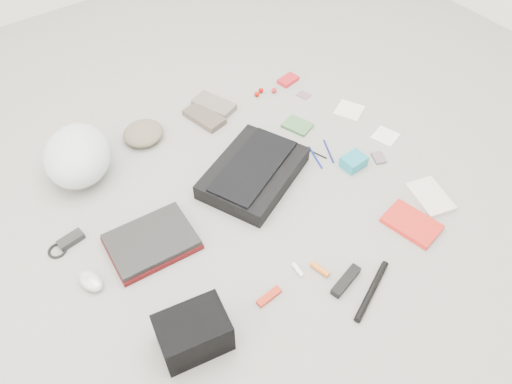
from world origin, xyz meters
TOP-DOWN VIEW (x-y plane):
  - ground_plane at (0.00, 0.00)m, footprint 4.00×4.00m
  - messenger_bag at (0.06, 0.10)m, footprint 0.54×0.48m
  - bag_flap at (0.06, 0.10)m, footprint 0.48×0.36m
  - laptop_sleeve at (-0.46, 0.05)m, footprint 0.35×0.27m
  - laptop at (-0.46, 0.05)m, footprint 0.34×0.26m
  - bike_helmet at (-0.52, 0.58)m, footprint 0.40×0.44m
  - beanie at (-0.20, 0.61)m, footprint 0.24×0.23m
  - mitten_left at (0.10, 0.56)m, footprint 0.14×0.22m
  - mitten_right at (0.19, 0.61)m, footprint 0.17×0.23m
  - power_brick at (-0.71, 0.25)m, footprint 0.11×0.06m
  - cable_coil at (-0.77, 0.24)m, footprint 0.10×0.10m
  - mouse at (-0.72, 0.03)m, footprint 0.09×0.12m
  - camera_bag at (-0.54, -0.39)m, footprint 0.25×0.20m
  - multitool at (-0.23, -0.40)m, footprint 0.10×0.04m
  - toiletry_tube_white at (-0.08, -0.37)m, footprint 0.02×0.06m
  - toiletry_tube_orange at (-0.01, -0.42)m, footprint 0.04×0.08m
  - u_lock at (0.03, -0.52)m, footprint 0.15×0.07m
  - bike_pump at (0.08, -0.60)m, footprint 0.26×0.13m
  - book_red at (0.43, -0.48)m, footprint 0.18×0.24m
  - book_white at (0.60, -0.42)m, footprint 0.18×0.22m
  - notepad at (0.43, 0.26)m, footprint 0.13×0.15m
  - pen_blue at (0.36, 0.04)m, footprint 0.05×0.14m
  - pen_black at (0.38, 0.07)m, footprint 0.05×0.12m
  - pen_navy at (0.44, 0.04)m, footprint 0.07×0.14m
  - accordion_wallet at (0.47, -0.09)m, footprint 0.10×0.09m
  - card_deck at (0.59, -0.13)m, footprint 0.07×0.08m
  - napkin_top at (0.71, 0.20)m, footprint 0.17×0.17m
  - napkin_bottom at (0.72, -0.04)m, footprint 0.13×0.13m
  - lollipop_a at (0.41, 0.56)m, footprint 0.03×0.03m
  - lollipop_b at (0.45, 0.57)m, footprint 0.03×0.03m
  - lollipop_c at (0.50, 0.53)m, footprint 0.04×0.04m
  - altoids_tin at (0.62, 0.56)m, footprint 0.12×0.08m
  - stamp_sheet at (0.61, 0.42)m, footprint 0.07×0.07m

SIDE VIEW (x-z plane):
  - ground_plane at x=0.00m, z-range 0.00..0.00m
  - stamp_sheet at x=0.61m, z-range 0.00..0.00m
  - napkin_bottom at x=0.72m, z-range 0.00..0.01m
  - pen_black at x=0.38m, z-range 0.00..0.01m
  - napkin_top at x=0.71m, z-range 0.00..0.01m
  - pen_blue at x=0.36m, z-range 0.00..0.01m
  - pen_navy at x=0.44m, z-range 0.00..0.01m
  - cable_coil at x=-0.77m, z-range 0.00..0.01m
  - card_deck at x=0.59m, z-range 0.00..0.01m
  - notepad at x=0.43m, z-range 0.00..0.02m
  - multitool at x=-0.23m, z-range 0.00..0.02m
  - toiletry_tube_white at x=-0.08m, z-range 0.00..0.02m
  - book_white at x=0.60m, z-range 0.00..0.02m
  - altoids_tin at x=0.62m, z-range 0.00..0.02m
  - book_red at x=0.43m, z-range 0.00..0.02m
  - toiletry_tube_orange at x=-0.01m, z-range 0.00..0.02m
  - laptop_sleeve at x=-0.46m, z-range 0.00..0.02m
  - bike_pump at x=0.08m, z-range 0.00..0.03m
  - lollipop_a at x=0.41m, z-range 0.00..0.03m
  - lollipop_b at x=0.45m, z-range 0.00..0.03m
  - lollipop_c at x=0.50m, z-range 0.00..0.03m
  - power_brick at x=-0.71m, z-range 0.00..0.03m
  - u_lock at x=0.03m, z-range 0.00..0.03m
  - mitten_left at x=0.10m, z-range 0.00..0.03m
  - mitten_right at x=0.19m, z-range 0.00..0.03m
  - mouse at x=-0.72m, z-range 0.00..0.04m
  - accordion_wallet at x=0.47m, z-range 0.00..0.05m
  - beanie at x=-0.20m, z-range 0.00..0.07m
  - laptop at x=-0.46m, z-range 0.02..0.04m
  - messenger_bag at x=0.06m, z-range 0.00..0.07m
  - camera_bag at x=-0.54m, z-range 0.00..0.15m
  - bag_flap at x=0.06m, z-range 0.07..0.09m
  - bike_helmet at x=-0.52m, z-range 0.00..0.21m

